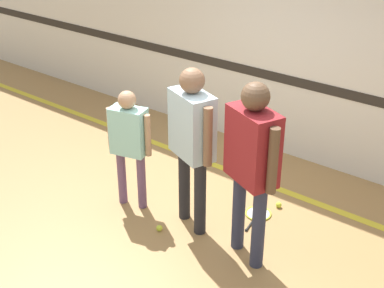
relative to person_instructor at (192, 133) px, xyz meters
The scene contains 9 objects.
ground_plane 1.10m from the person_instructor, 84.71° to the right, with size 16.00×16.00×0.00m, color #A87F4C.
wall_back 2.12m from the person_instructor, 89.46° to the left, with size 16.00×0.07×3.20m.
floor_stripe 1.60m from the person_instructor, 89.07° to the left, with size 14.40×0.10×0.01m.
person_instructor is the anchor object (origin of this frame).
person_student_left 0.80m from the person_instructor, behind, with size 0.50×0.30×1.36m.
person_student_right 0.74m from the person_instructor, ahead, with size 0.64×0.45×1.80m.
racket_spare_on_floor 1.30m from the person_instructor, 50.95° to the left, with size 0.34×0.52×0.03m.
tennis_ball_near_instructor 1.10m from the person_instructor, 122.47° to the right, with size 0.07×0.07×0.07m, color #CCE038.
tennis_ball_by_spare_racket 1.46m from the person_instructor, 56.16° to the left, with size 0.07×0.07×0.07m, color #CCE038.
Camera 1 is at (2.86, -3.47, 3.35)m, focal length 50.00 mm.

